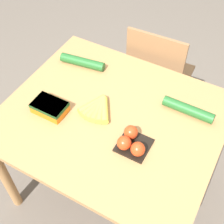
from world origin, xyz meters
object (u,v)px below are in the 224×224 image
banana_bunch (98,108)px  cucumber_near (188,109)px  tomato_pack (131,142)px  chair (157,77)px  cucumber_far (82,62)px  carrot_bag (50,107)px

banana_bunch → cucumber_near: (0.42, 0.21, 0.01)m
tomato_pack → cucumber_near: size_ratio=0.56×
chair → cucumber_far: chair is taller
chair → cucumber_near: 0.66m
chair → cucumber_near: size_ratio=3.38×
chair → carrot_bag: size_ratio=5.27×
banana_bunch → carrot_bag: (-0.22, -0.13, 0.02)m
cucumber_near → cucumber_far: same height
chair → carrot_bag: chair is taller
banana_bunch → cucumber_far: (-0.26, 0.26, 0.01)m
cucumber_near → banana_bunch: bearing=-153.1°
cucumber_near → chair: bearing=126.4°
chair → tomato_pack: (0.18, -0.80, 0.32)m
cucumber_near → carrot_bag: bearing=-152.0°
chair → cucumber_near: bearing=124.2°
banana_bunch → cucumber_far: 0.37m
cucumber_near → cucumber_far: (-0.69, 0.05, 0.00)m
chair → carrot_bag: 0.92m
chair → banana_bunch: size_ratio=4.97×
cucumber_near → tomato_pack: bearing=-116.0°
chair → banana_bunch: 0.75m
cucumber_far → tomato_pack: bearing=-36.4°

